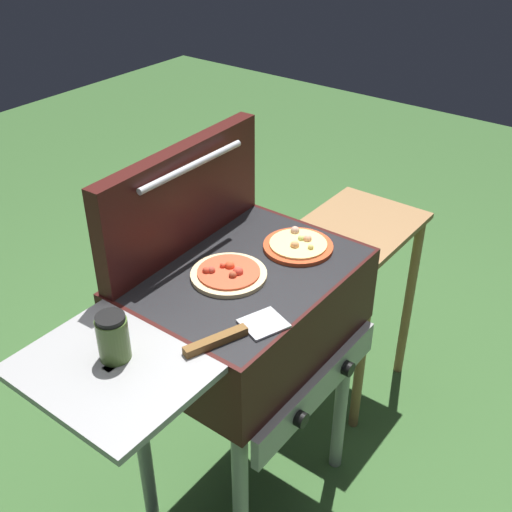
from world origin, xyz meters
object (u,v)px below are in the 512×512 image
at_px(pizza_cheese, 298,245).
at_px(spatula, 236,333).
at_px(grill, 243,316).
at_px(sauce_jar, 113,337).
at_px(prep_table, 355,273).
at_px(pizza_pepperoni, 229,274).

height_order(pizza_cheese, spatula, pizza_cheese).
height_order(grill, sauce_jar, sauce_jar).
xyz_separation_m(pizza_cheese, spatula, (-0.41, -0.10, -0.00)).
xyz_separation_m(spatula, prep_table, (0.89, 0.15, -0.37)).
distance_m(grill, sauce_jar, 0.48).
height_order(grill, pizza_pepperoni, pizza_pepperoni).
distance_m(pizza_cheese, prep_table, 0.61).
bearing_deg(grill, prep_table, 0.37).
bearing_deg(prep_table, sauce_jar, 179.24).
xyz_separation_m(pizza_cheese, prep_table, (0.48, 0.05, -0.37)).
bearing_deg(grill, sauce_jar, 177.48).
height_order(pizza_pepperoni, spatula, pizza_pepperoni).
bearing_deg(sauce_jar, prep_table, -0.76).
distance_m(sauce_jar, spatula, 0.28).
bearing_deg(spatula, grill, 34.76).
xyz_separation_m(pizza_pepperoni, prep_table, (0.71, -0.02, -0.37)).
relative_size(sauce_jar, prep_table, 0.15).
bearing_deg(sauce_jar, spatula, -37.70).
relative_size(pizza_pepperoni, spatula, 0.77).
bearing_deg(spatula, sauce_jar, 142.30).
distance_m(spatula, prep_table, 0.98).
bearing_deg(pizza_pepperoni, grill, -28.75).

